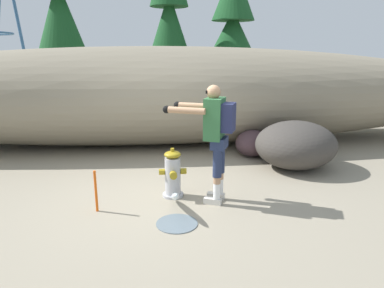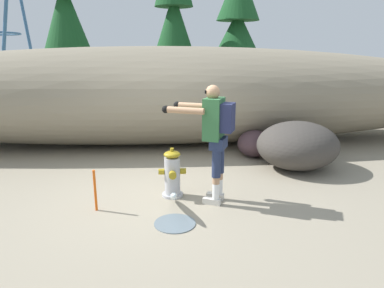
# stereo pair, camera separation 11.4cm
# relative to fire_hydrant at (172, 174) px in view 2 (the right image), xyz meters

# --- Properties ---
(ground_plane) EXTENTS (56.00, 56.00, 0.04)m
(ground_plane) POSITION_rel_fire_hydrant_xyz_m (-0.16, 0.07, -0.38)
(ground_plane) COLOR gray
(dirt_embankment) EXTENTS (17.08, 3.20, 2.31)m
(dirt_embankment) POSITION_rel_fire_hydrant_xyz_m (-0.16, 3.43, 0.80)
(dirt_embankment) COLOR gray
(dirt_embankment) RESTS_ON ground_plane
(fire_hydrant) EXTENTS (0.42, 0.37, 0.77)m
(fire_hydrant) POSITION_rel_fire_hydrant_xyz_m (0.00, 0.00, 0.00)
(fire_hydrant) COLOR #B2B2B7
(fire_hydrant) RESTS_ON ground_plane
(hydrant_water_jet) EXTENTS (0.55, 1.05, 0.45)m
(hydrant_water_jet) POSITION_rel_fire_hydrant_xyz_m (0.00, -0.66, -0.20)
(hydrant_water_jet) COLOR silver
(hydrant_water_jet) RESTS_ON ground_plane
(utility_worker) EXTENTS (1.04, 0.76, 1.74)m
(utility_worker) POSITION_rel_fire_hydrant_xyz_m (0.60, -0.26, 0.75)
(utility_worker) COLOR beige
(utility_worker) RESTS_ON ground_plane
(boulder_large) EXTENTS (2.04, 1.99, 0.91)m
(boulder_large) POSITION_rel_fire_hydrant_xyz_m (2.43, 1.15, 0.10)
(boulder_large) COLOR #3E3A36
(boulder_large) RESTS_ON ground_plane
(boulder_mid) EXTENTS (0.98, 1.05, 0.56)m
(boulder_mid) POSITION_rel_fire_hydrant_xyz_m (1.82, 2.01, -0.08)
(boulder_mid) COLOR #443036
(boulder_mid) RESTS_ON ground_plane
(pine_tree_far_left) EXTENTS (2.21, 2.21, 6.79)m
(pine_tree_far_left) POSITION_rel_fire_hydrant_xyz_m (-3.45, 8.20, 3.26)
(pine_tree_far_left) COLOR #47331E
(pine_tree_far_left) RESTS_ON ground_plane
(pine_tree_left) EXTENTS (2.14, 2.14, 6.41)m
(pine_tree_left) POSITION_rel_fire_hydrant_xyz_m (0.36, 8.25, 2.94)
(pine_tree_left) COLOR #47331E
(pine_tree_left) RESTS_ON ground_plane
(pine_tree_center) EXTENTS (2.49, 2.49, 5.32)m
(pine_tree_center) POSITION_rel_fire_hydrant_xyz_m (2.76, 8.51, 2.62)
(pine_tree_center) COLOR #47331E
(pine_tree_center) RESTS_ON ground_plane
(survey_stake) EXTENTS (0.04, 0.04, 0.60)m
(survey_stake) POSITION_rel_fire_hydrant_xyz_m (-1.09, -0.42, -0.06)
(survey_stake) COLOR #E55914
(survey_stake) RESTS_ON ground_plane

